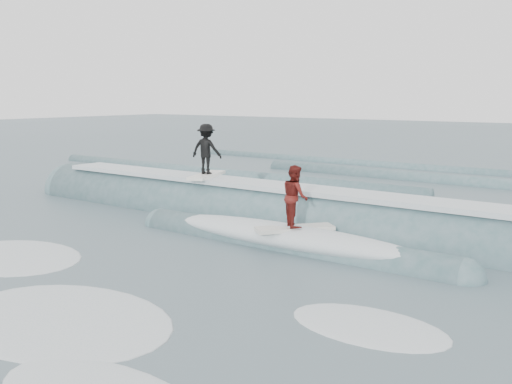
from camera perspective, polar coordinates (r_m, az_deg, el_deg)
The scene contains 6 objects.
ground at distance 12.67m, azimuth -15.61°, elevation -8.47°, with size 160.00×160.00×0.00m, color #425C61.
breaking_wave at distance 17.17m, azimuth 2.03°, elevation -3.23°, with size 22.04×3.92×2.27m.
surfer_black at distance 18.83m, azimuth -4.98°, elevation 4.07°, with size 1.16×2.07×1.75m.
surfer_red at distance 14.36m, azimuth 3.93°, elevation -0.85°, with size 1.71×1.89×1.67m.
whitewater at distance 11.08m, azimuth -20.34°, elevation -11.38°, with size 15.13×7.92×0.10m.
far_swells at distance 28.03m, azimuth 10.29°, elevation 1.55°, with size 34.04×8.65×0.80m.
Camera 1 is at (9.51, -7.43, 3.85)m, focal length 40.00 mm.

